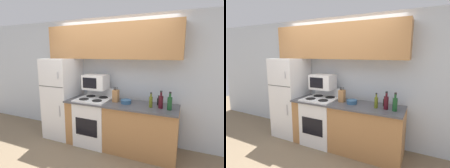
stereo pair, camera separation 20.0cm
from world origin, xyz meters
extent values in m
plane|color=#7F6B51|center=(0.00, 0.00, 0.00)|extent=(12.00, 12.00, 0.00)
cube|color=silver|center=(0.00, 0.75, 1.27)|extent=(8.00, 0.05, 2.55)
cube|color=#B27A47|center=(0.31, 0.31, 0.44)|extent=(2.10, 0.62, 0.87)
cube|color=#4C4C51|center=(0.31, 0.29, 0.89)|extent=(2.10, 0.66, 0.03)
cube|color=white|center=(-1.05, 0.36, 0.85)|extent=(0.62, 0.71, 1.71)
cube|color=#383838|center=(-1.05, 0.00, 1.16)|extent=(0.60, 0.01, 0.01)
cylinder|color=#B7B7BC|center=(-0.85, -0.01, 1.40)|extent=(0.02, 0.02, 0.14)
cylinder|color=#B7B7BC|center=(-0.85, -0.01, 0.68)|extent=(0.02, 0.02, 0.22)
cube|color=#B27A47|center=(0.00, 0.55, 2.04)|extent=(2.73, 0.34, 0.67)
cube|color=white|center=(-0.24, 0.29, 0.47)|extent=(0.64, 0.62, 0.93)
cube|color=black|center=(-0.24, -0.02, 0.45)|extent=(0.46, 0.01, 0.34)
cube|color=#2D2D2D|center=(-0.24, 0.29, 0.93)|extent=(0.61, 0.59, 0.01)
cube|color=white|center=(-0.24, 0.59, 1.01)|extent=(0.61, 0.06, 0.16)
cylinder|color=black|center=(-0.38, 0.16, 0.94)|extent=(0.19, 0.19, 0.01)
cylinder|color=black|center=(-0.10, 0.16, 0.94)|extent=(0.19, 0.19, 0.01)
cylinder|color=black|center=(-0.38, 0.43, 0.94)|extent=(0.19, 0.19, 0.01)
cylinder|color=black|center=(-0.10, 0.43, 0.94)|extent=(0.19, 0.19, 0.01)
cube|color=white|center=(-0.26, 0.43, 1.24)|extent=(0.47, 0.34, 0.29)
cube|color=black|center=(-0.31, 0.25, 1.24)|extent=(0.30, 0.01, 0.21)
cube|color=#B27A47|center=(0.21, 0.34, 1.02)|extent=(0.11, 0.11, 0.23)
cylinder|color=black|center=(0.18, 0.33, 1.16)|extent=(0.01, 0.01, 0.06)
cylinder|color=black|center=(0.21, 0.33, 1.16)|extent=(0.01, 0.01, 0.06)
cylinder|color=black|center=(0.24, 0.33, 1.16)|extent=(0.01, 0.01, 0.06)
cylinder|color=#335B84|center=(0.43, 0.30, 0.94)|extent=(0.19, 0.19, 0.07)
torus|color=#335B84|center=(0.43, 0.30, 0.97)|extent=(0.20, 0.20, 0.01)
cylinder|color=#470F19|center=(1.06, 0.26, 1.01)|extent=(0.08, 0.08, 0.21)
cylinder|color=#470F19|center=(1.06, 0.26, 1.15)|extent=(0.03, 0.03, 0.07)
cylinder|color=black|center=(1.06, 0.26, 1.19)|extent=(0.04, 0.04, 0.02)
cylinder|color=black|center=(1.00, 0.42, 0.97)|extent=(0.05, 0.05, 0.13)
cylinder|color=black|center=(1.00, 0.42, 1.05)|extent=(0.02, 0.02, 0.04)
cylinder|color=black|center=(1.00, 0.42, 1.08)|extent=(0.03, 0.03, 0.01)
cylinder|color=#194C23|center=(1.20, 0.23, 1.01)|extent=(0.08, 0.08, 0.21)
cylinder|color=#194C23|center=(1.20, 0.23, 1.15)|extent=(0.03, 0.03, 0.07)
cylinder|color=black|center=(1.20, 0.23, 1.19)|extent=(0.04, 0.04, 0.02)
cylinder|color=#5B6619|center=(0.90, 0.25, 0.99)|extent=(0.06, 0.06, 0.18)
cylinder|color=#5B6619|center=(0.90, 0.25, 1.11)|extent=(0.03, 0.03, 0.06)
cylinder|color=black|center=(0.90, 0.25, 1.15)|extent=(0.03, 0.03, 0.02)
camera|label=1|loc=(1.43, -2.66, 1.81)|focal=28.00mm
camera|label=2|loc=(1.61, -2.57, 1.81)|focal=28.00mm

